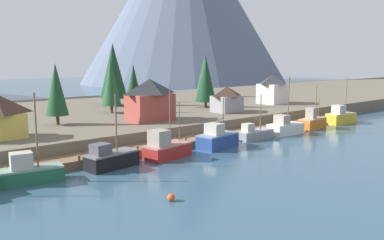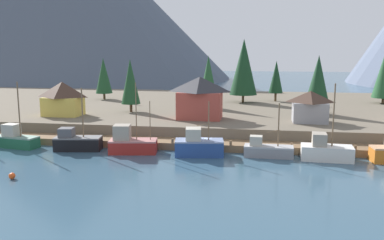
{
  "view_description": "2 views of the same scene",
  "coord_description": "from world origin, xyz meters",
  "px_view_note": "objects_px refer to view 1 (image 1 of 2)",
  "views": [
    {
      "loc": [
        -39.23,
        -43.24,
        12.72
      ],
      "look_at": [
        -0.58,
        2.88,
        3.53
      ],
      "focal_mm": 37.77,
      "sensor_mm": 36.0,
      "label": 1
    },
    {
      "loc": [
        7.64,
        -54.33,
        13.65
      ],
      "look_at": [
        -1.72,
        2.91,
        3.83
      ],
      "focal_mm": 38.77,
      "sensor_mm": 36.0,
      "label": 2
    }
  ],
  "objects_px": {
    "conifer_back_left": "(206,80)",
    "conifer_mid_right": "(56,89)",
    "house_white": "(273,89)",
    "fishing_boat_grey": "(254,134)",
    "fishing_boat_red": "(166,148)",
    "fishing_boat_green": "(29,172)",
    "channel_buoy": "(171,197)",
    "fishing_boat_white": "(285,127)",
    "fishing_boat_yellow": "(341,117)",
    "house_red": "(150,99)",
    "fishing_boat_black": "(110,158)",
    "conifer_near_right": "(113,71)",
    "conifer_mid_left": "(111,82)",
    "fishing_boat_blue": "(217,139)",
    "house_grey": "(227,99)",
    "conifer_back_right": "(205,73)",
    "fishing_boat_orange": "(312,122)",
    "conifer_near_left": "(133,80)"
  },
  "relations": [
    {
      "from": "fishing_boat_white",
      "to": "house_white",
      "type": "height_order",
      "value": "fishing_boat_white"
    },
    {
      "from": "conifer_near_right",
      "to": "conifer_back_right",
      "type": "bearing_deg",
      "value": 5.5
    },
    {
      "from": "fishing_boat_green",
      "to": "conifer_back_right",
      "type": "height_order",
      "value": "conifer_back_right"
    },
    {
      "from": "conifer_back_right",
      "to": "channel_buoy",
      "type": "height_order",
      "value": "conifer_back_right"
    },
    {
      "from": "conifer_near_left",
      "to": "conifer_back_left",
      "type": "bearing_deg",
      "value": -70.5
    },
    {
      "from": "fishing_boat_green",
      "to": "fishing_boat_grey",
      "type": "height_order",
      "value": "fishing_boat_green"
    },
    {
      "from": "fishing_boat_red",
      "to": "fishing_boat_orange",
      "type": "relative_size",
      "value": 1.22
    },
    {
      "from": "house_grey",
      "to": "house_white",
      "type": "bearing_deg",
      "value": 12.02
    },
    {
      "from": "fishing_boat_orange",
      "to": "conifer_near_left",
      "type": "xyz_separation_m",
      "value": [
        -13.27,
        39.81,
        6.57
      ]
    },
    {
      "from": "conifer_back_right",
      "to": "house_white",
      "type": "bearing_deg",
      "value": -88.39
    },
    {
      "from": "conifer_mid_left",
      "to": "fishing_boat_orange",
      "type": "bearing_deg",
      "value": -44.78
    },
    {
      "from": "fishing_boat_yellow",
      "to": "house_white",
      "type": "distance_m",
      "value": 17.97
    },
    {
      "from": "fishing_boat_red",
      "to": "fishing_boat_blue",
      "type": "relative_size",
      "value": 1.32
    },
    {
      "from": "fishing_boat_grey",
      "to": "conifer_mid_right",
      "type": "bearing_deg",
      "value": 143.44
    },
    {
      "from": "fishing_boat_green",
      "to": "channel_buoy",
      "type": "relative_size",
      "value": 13.35
    },
    {
      "from": "conifer_near_right",
      "to": "conifer_mid_right",
      "type": "relative_size",
      "value": 1.41
    },
    {
      "from": "fishing_boat_black",
      "to": "fishing_boat_blue",
      "type": "distance_m",
      "value": 16.98
    },
    {
      "from": "fishing_boat_green",
      "to": "fishing_boat_yellow",
      "type": "height_order",
      "value": "fishing_boat_green"
    },
    {
      "from": "fishing_boat_grey",
      "to": "fishing_boat_red",
      "type": "bearing_deg",
      "value": -175.82
    },
    {
      "from": "conifer_back_left",
      "to": "conifer_near_left",
      "type": "bearing_deg",
      "value": 109.5
    },
    {
      "from": "conifer_mid_left",
      "to": "conifer_mid_right",
      "type": "relative_size",
      "value": 1.05
    },
    {
      "from": "fishing_boat_green",
      "to": "conifer_near_left",
      "type": "xyz_separation_m",
      "value": [
        37.43,
        40.0,
        6.63
      ]
    },
    {
      "from": "fishing_boat_grey",
      "to": "channel_buoy",
      "type": "height_order",
      "value": "fishing_boat_grey"
    },
    {
      "from": "fishing_boat_orange",
      "to": "conifer_mid_left",
      "type": "relative_size",
      "value": 0.77
    },
    {
      "from": "fishing_boat_grey",
      "to": "conifer_back_right",
      "type": "distance_m",
      "value": 47.07
    },
    {
      "from": "house_white",
      "to": "conifer_mid_left",
      "type": "xyz_separation_m",
      "value": [
        -36.2,
        9.21,
        2.42
      ]
    },
    {
      "from": "fishing_boat_yellow",
      "to": "house_red",
      "type": "height_order",
      "value": "house_red"
    },
    {
      "from": "fishing_boat_white",
      "to": "house_red",
      "type": "relative_size",
      "value": 1.3
    },
    {
      "from": "fishing_boat_white",
      "to": "conifer_near_right",
      "type": "distance_m",
      "value": 39.8
    },
    {
      "from": "fishing_boat_black",
      "to": "conifer_near_right",
      "type": "bearing_deg",
      "value": 51.6
    },
    {
      "from": "house_white",
      "to": "conifer_back_left",
      "type": "relative_size",
      "value": 0.64
    },
    {
      "from": "fishing_boat_grey",
      "to": "conifer_near_right",
      "type": "relative_size",
      "value": 0.52
    },
    {
      "from": "fishing_boat_red",
      "to": "fishing_boat_orange",
      "type": "xyz_separation_m",
      "value": [
        33.63,
        0.58,
        -0.09
      ]
    },
    {
      "from": "fishing_boat_grey",
      "to": "house_red",
      "type": "relative_size",
      "value": 0.95
    },
    {
      "from": "conifer_mid_right",
      "to": "fishing_boat_black",
      "type": "bearing_deg",
      "value": -94.71
    },
    {
      "from": "conifer_near_left",
      "to": "conifer_mid_right",
      "type": "height_order",
      "value": "conifer_mid_right"
    },
    {
      "from": "fishing_boat_green",
      "to": "conifer_mid_right",
      "type": "relative_size",
      "value": 0.98
    },
    {
      "from": "fishing_boat_red",
      "to": "house_grey",
      "type": "bearing_deg",
      "value": 20.13
    },
    {
      "from": "fishing_boat_white",
      "to": "fishing_boat_red",
      "type": "bearing_deg",
      "value": -176.04
    },
    {
      "from": "house_grey",
      "to": "channel_buoy",
      "type": "relative_size",
      "value": 7.82
    },
    {
      "from": "house_grey",
      "to": "conifer_mid_left",
      "type": "xyz_separation_m",
      "value": [
        -17.59,
        13.17,
        3.28
      ]
    },
    {
      "from": "conifer_back_right",
      "to": "conifer_near_left",
      "type": "bearing_deg",
      "value": 179.33
    },
    {
      "from": "house_grey",
      "to": "conifer_back_right",
      "type": "height_order",
      "value": "conifer_back_right"
    },
    {
      "from": "fishing_boat_red",
      "to": "fishing_boat_green",
      "type": "bearing_deg",
      "value": 169.7
    },
    {
      "from": "fishing_boat_grey",
      "to": "fishing_boat_orange",
      "type": "xyz_separation_m",
      "value": [
        15.6,
        -0.24,
        0.34
      ]
    },
    {
      "from": "house_red",
      "to": "fishing_boat_white",
      "type": "bearing_deg",
      "value": -37.65
    },
    {
      "from": "conifer_back_left",
      "to": "conifer_mid_right",
      "type": "bearing_deg",
      "value": -175.95
    },
    {
      "from": "fishing_boat_green",
      "to": "conifer_near_right",
      "type": "height_order",
      "value": "conifer_near_right"
    },
    {
      "from": "conifer_mid_left",
      "to": "fishing_boat_yellow",
      "type": "bearing_deg",
      "value": -36.61
    },
    {
      "from": "fishing_boat_grey",
      "to": "channel_buoy",
      "type": "xyz_separation_m",
      "value": [
        -27.1,
        -13.99,
        -0.57
      ]
    }
  ]
}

